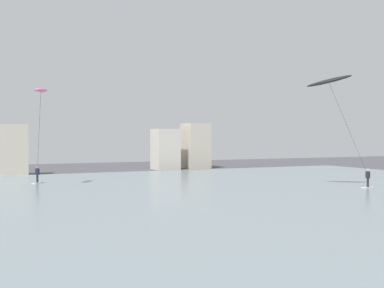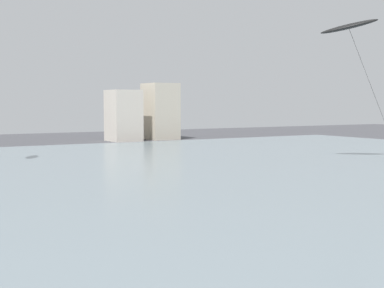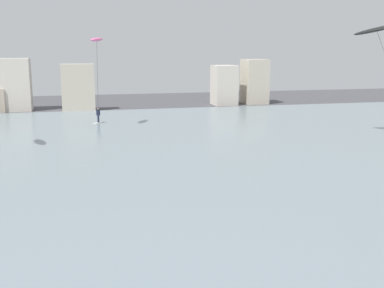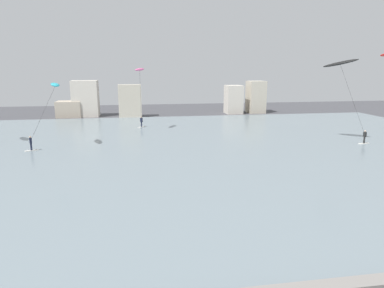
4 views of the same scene
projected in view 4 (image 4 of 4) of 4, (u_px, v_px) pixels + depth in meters
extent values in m
cube|color=gray|center=(169.00, 149.00, 38.06)|extent=(84.00, 52.00, 0.10)
cube|color=#B7A893|center=(69.00, 109.00, 63.27)|extent=(4.51, 3.56, 3.01)
cube|color=beige|center=(86.00, 99.00, 63.54)|extent=(4.75, 3.49, 6.82)
cube|color=beige|center=(130.00, 101.00, 62.64)|extent=(4.20, 2.09, 6.11)
cube|color=beige|center=(234.00, 99.00, 68.15)|extent=(3.21, 3.64, 5.69)
cube|color=beige|center=(256.00, 97.00, 69.23)|extent=(3.30, 3.85, 6.52)
cube|color=silver|center=(142.00, 127.00, 51.98)|extent=(1.24, 1.35, 0.06)
cylinder|color=#191E33|center=(141.00, 124.00, 51.89)|extent=(0.20, 0.20, 0.78)
cube|color=#191E33|center=(141.00, 120.00, 51.74)|extent=(0.40, 0.39, 0.60)
sphere|color=tan|center=(141.00, 117.00, 51.64)|extent=(0.20, 0.20, 0.20)
cylinder|color=#333333|center=(141.00, 97.00, 49.33)|extent=(0.05, 3.31, 7.55)
ellipsoid|color=pink|center=(140.00, 69.00, 46.88)|extent=(1.85, 2.79, 0.54)
cube|color=silver|center=(32.00, 150.00, 37.03)|extent=(1.46, 0.98, 0.06)
cylinder|color=#191E33|center=(31.00, 147.00, 36.93)|extent=(0.20, 0.20, 0.78)
cube|color=#191E33|center=(31.00, 141.00, 36.78)|extent=(0.34, 0.40, 0.60)
sphere|color=tan|center=(30.00, 137.00, 36.69)|extent=(0.20, 0.20, 0.20)
cylinder|color=#333333|center=(43.00, 114.00, 36.93)|extent=(2.85, 1.22, 5.92)
ellipsoid|color=#28B2C6|center=(55.00, 85.00, 37.04)|extent=(1.70, 3.01, 0.60)
cube|color=silver|center=(364.00, 143.00, 40.53)|extent=(1.46, 0.73, 0.06)
cylinder|color=black|center=(364.00, 140.00, 40.43)|extent=(0.20, 0.20, 0.78)
cube|color=black|center=(365.00, 134.00, 40.28)|extent=(0.29, 0.38, 0.60)
sphere|color=beige|center=(365.00, 131.00, 40.19)|extent=(0.20, 0.20, 0.20)
cylinder|color=#333333|center=(353.00, 100.00, 39.87)|extent=(3.16, 1.56, 8.29)
ellipsoid|color=black|center=(340.00, 63.00, 39.42)|extent=(3.69, 3.72, 1.37)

